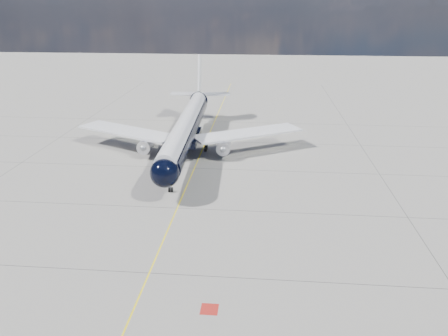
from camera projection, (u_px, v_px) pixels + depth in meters
The scene contains 4 objects.
ground at pixel (199, 158), 77.04m from camera, with size 320.00×320.00×0.00m, color gray.
taxiway_centerline at pixel (194, 168), 72.39m from camera, with size 0.16×160.00×0.01m, color yellow.
red_marking at pixel (209, 309), 39.27m from camera, with size 1.60×1.60×0.01m, color maroon.
main_airliner at pixel (187, 126), 79.32m from camera, with size 42.57×51.80×14.97m.
Camera 1 is at (11.02, -41.86, 25.95)m, focal length 35.00 mm.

